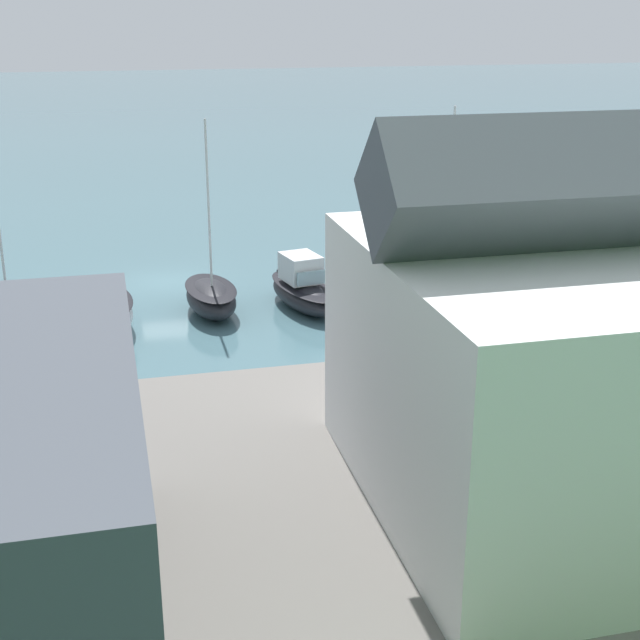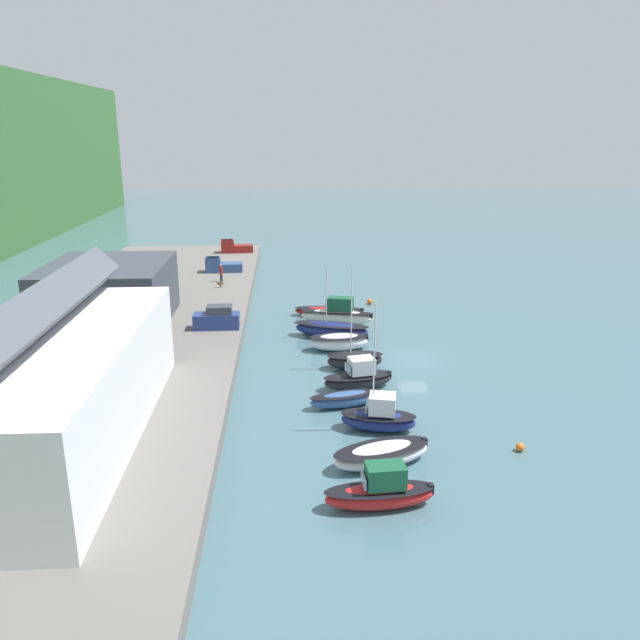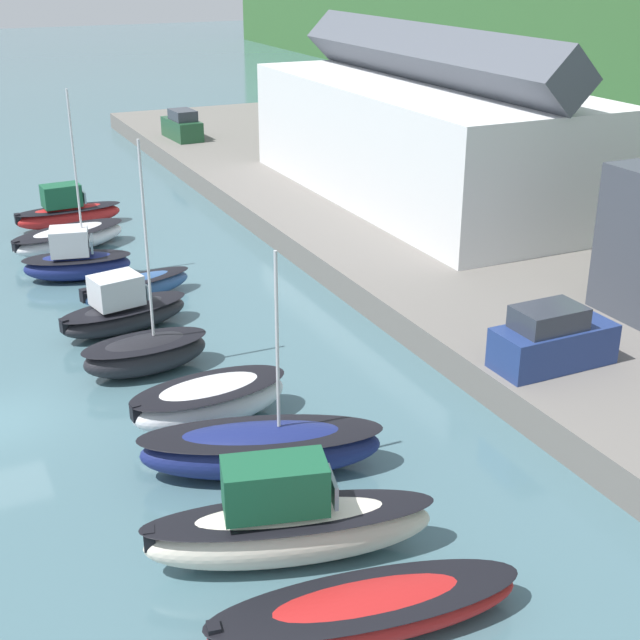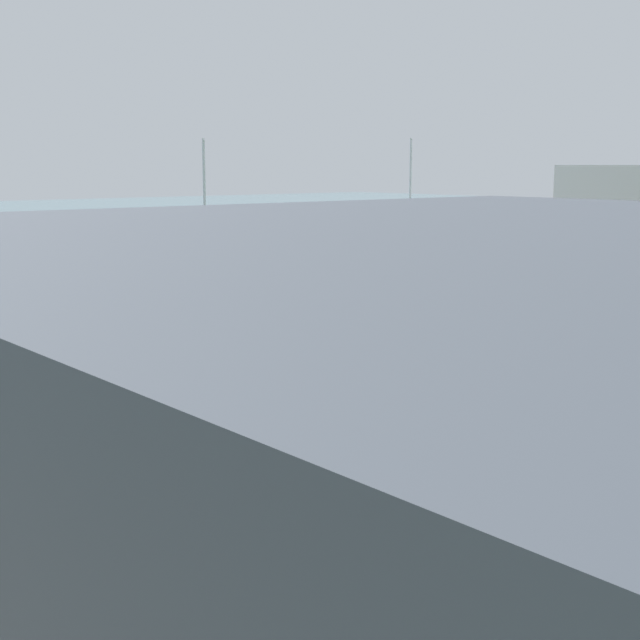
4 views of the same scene
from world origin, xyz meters
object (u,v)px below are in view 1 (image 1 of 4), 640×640
object	(u,v)px
moored_boat_5	(211,297)
mooring_buoy_1	(446,241)
moored_boat_7	(16,320)
moored_boat_2	(445,274)
moored_boat_4	(303,289)
moored_boat_0	(625,270)
moored_boat_1	(536,276)
moored_boat_6	(105,311)
moored_boat_3	(381,299)

from	to	relation	value
moored_boat_5	mooring_buoy_1	size ratio (longest dim) A/B	15.72
moored_boat_7	mooring_buoy_1	distance (m)	24.54
moored_boat_2	moored_boat_4	xyz separation A→B (m)	(6.97, 0.53, -0.05)
moored_boat_7	moored_boat_0	bearing A→B (deg)	-160.22
moored_boat_1	moored_boat_5	size ratio (longest dim) A/B	0.77
moored_boat_0	moored_boat_6	size ratio (longest dim) A/B	1.08
moored_boat_0	moored_boat_4	xyz separation A→B (m)	(15.67, -0.65, -0.01)
moored_boat_4	moored_boat_7	bearing A→B (deg)	-6.17
moored_boat_0	moored_boat_5	distance (m)	19.78
moored_boat_2	moored_boat_3	size ratio (longest dim) A/B	1.60
moored_boat_1	moored_boat_2	world-z (taller)	moored_boat_2
moored_boat_1	moored_boat_2	bearing A→B (deg)	-24.60
moored_boat_0	moored_boat_5	world-z (taller)	moored_boat_5
moored_boat_5	moored_boat_6	world-z (taller)	moored_boat_5
moored_boat_6	moored_boat_7	distance (m)	3.53
moored_boat_5	mooring_buoy_1	distance (m)	16.77
moored_boat_0	moored_boat_5	size ratio (longest dim) A/B	0.70
moored_boat_1	moored_boat_7	distance (m)	23.58
moored_boat_6	moored_boat_4	bearing A→B (deg)	-179.96
moored_boat_0	moored_boat_7	bearing A→B (deg)	-2.74
moored_boat_5	moored_boat_1	bearing A→B (deg)	175.96
moored_boat_6	mooring_buoy_1	size ratio (longest dim) A/B	10.21
moored_boat_1	moored_boat_0	bearing A→B (deg)	151.88
moored_boat_3	moored_boat_5	size ratio (longest dim) A/B	0.64
moored_boat_1	mooring_buoy_1	world-z (taller)	moored_boat_1
moored_boat_2	moored_boat_5	distance (m)	11.08
moored_boat_3	moored_boat_7	bearing A→B (deg)	-14.41
moored_boat_2	moored_boat_5	world-z (taller)	moored_boat_2
moored_boat_1	moored_boat_7	xyz separation A→B (m)	(23.55, 1.22, 0.13)
moored_boat_3	mooring_buoy_1	size ratio (longest dim) A/B	10.11
moored_boat_3	moored_boat_7	xyz separation A→B (m)	(15.40, -0.16, 0.22)
moored_boat_3	moored_boat_7	world-z (taller)	moored_boat_7
moored_boat_0	moored_boat_6	xyz separation A→B (m)	(24.32, 0.09, -0.08)
moored_boat_2	moored_boat_4	bearing A→B (deg)	16.31
moored_boat_0	moored_boat_7	distance (m)	27.82
moored_boat_3	mooring_buoy_1	distance (m)	12.31
moored_boat_5	moored_boat_4	bearing A→B (deg)	174.10
moored_boat_2	moored_boat_7	size ratio (longest dim) A/B	1.16
moored_boat_3	mooring_buoy_1	xyz separation A→B (m)	(-7.04, -10.09, -0.32)
moored_boat_0	moored_boat_2	bearing A→B (deg)	-11.53
moored_boat_7	moored_boat_3	bearing A→B (deg)	-161.88
moored_boat_5	mooring_buoy_1	world-z (taller)	moored_boat_5
moored_boat_1	mooring_buoy_1	xyz separation A→B (m)	(1.11, -8.70, -0.40)
moored_boat_2	moored_boat_6	size ratio (longest dim) A/B	1.58
moored_boat_3	moored_boat_7	distance (m)	15.40
moored_boat_5	moored_boat_6	size ratio (longest dim) A/B	1.54
moored_boat_1	moored_boat_4	distance (m)	11.40
moored_boat_4	moored_boat_6	xyz separation A→B (m)	(8.65, 0.75, -0.08)
moored_boat_2	moored_boat_4	world-z (taller)	moored_boat_2
moored_boat_3	moored_boat_6	world-z (taller)	moored_boat_6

